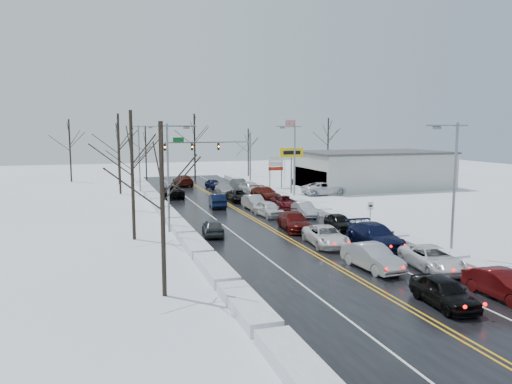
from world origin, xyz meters
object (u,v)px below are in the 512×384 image
object	(u,v)px
tires_plus_sign	(291,156)
dealership_building	(373,169)
oncoming_car_0	(217,207)
queued_car_0	(443,306)
traffic_signal_mast	(218,149)
flagpole	(286,145)

from	to	relation	value
tires_plus_sign	dealership_building	xyz separation A→B (m)	(13.48, 2.01, -2.34)
oncoming_car_0	queued_car_0	bearing A→B (deg)	102.90
traffic_signal_mast	dealership_building	xyz separation A→B (m)	(20.53, -9.99, -2.82)
queued_car_0	oncoming_car_0	xyz separation A→B (m)	(-3.44, 33.12, 0.00)
queued_car_0	tires_plus_sign	bearing A→B (deg)	82.39
queued_car_0	oncoming_car_0	world-z (taller)	oncoming_car_0
flagpole	queued_car_0	size ratio (longest dim) A/B	2.37
tires_plus_sign	dealership_building	world-z (taller)	tires_plus_sign
tires_plus_sign	flagpole	bearing A→B (deg)	71.56
traffic_signal_mast	flagpole	distance (m)	11.90
flagpole	queued_car_0	distance (m)	57.58
dealership_building	oncoming_car_0	distance (m)	27.82
traffic_signal_mast	queued_car_0	world-z (taller)	traffic_signal_mast
flagpole	queued_car_0	world-z (taller)	flagpole
flagpole	dealership_building	bearing A→B (deg)	-53.73
traffic_signal_mast	oncoming_car_0	bearing A→B (deg)	-103.85
tires_plus_sign	dealership_building	distance (m)	13.82
dealership_building	queued_car_0	distance (m)	49.06
flagpole	dealership_building	distance (m)	15.24
queued_car_0	oncoming_car_0	bearing A→B (deg)	100.08
traffic_signal_mast	dealership_building	size ratio (longest dim) A/B	0.65
tires_plus_sign	traffic_signal_mast	bearing A→B (deg)	120.46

